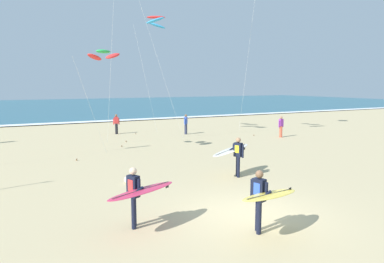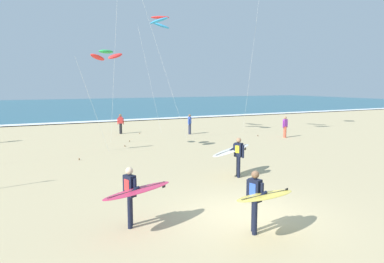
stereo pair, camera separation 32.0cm
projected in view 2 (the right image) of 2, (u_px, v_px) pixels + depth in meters
The scene contains 12 objects.
ground_plane at pixel (248, 215), 10.80m from camera, with size 160.00×160.00×0.00m, color tan.
ocean_water at pixel (57, 106), 63.19m from camera, with size 160.00×60.00×0.08m, color #2D6075.
shoreline_foam at pixel (85, 122), 36.72m from camera, with size 160.00×1.64×0.01m, color white.
surfer_lead at pixel (260, 197), 9.25m from camera, with size 2.31×1.18×1.71m.
surfer_trailing at pixel (235, 152), 15.23m from camera, with size 2.59×1.52×1.71m.
surfer_third at pixel (134, 192), 9.67m from camera, with size 2.31×1.37×1.71m.
kite_arc_emerald_high at pixel (106, 55), 19.53m from camera, with size 2.72×2.23×5.83m.
kite_arc_scarlet_low at pixel (160, 21), 27.25m from camera, with size 2.82×3.08×9.13m.
bystander_red_top at pixel (121, 124), 28.35m from camera, with size 0.49×0.25×1.59m.
bystander_purple_top at pixel (285, 127), 26.34m from camera, with size 0.50×0.22×1.59m.
bystander_blue_top at pixel (190, 124), 28.11m from camera, with size 0.38×0.38×1.59m.
beach_ball at pixel (128, 179), 14.32m from camera, with size 0.28×0.28×0.28m, color white.
Camera 2 is at (-6.06, -8.58, 3.96)m, focal length 33.23 mm.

